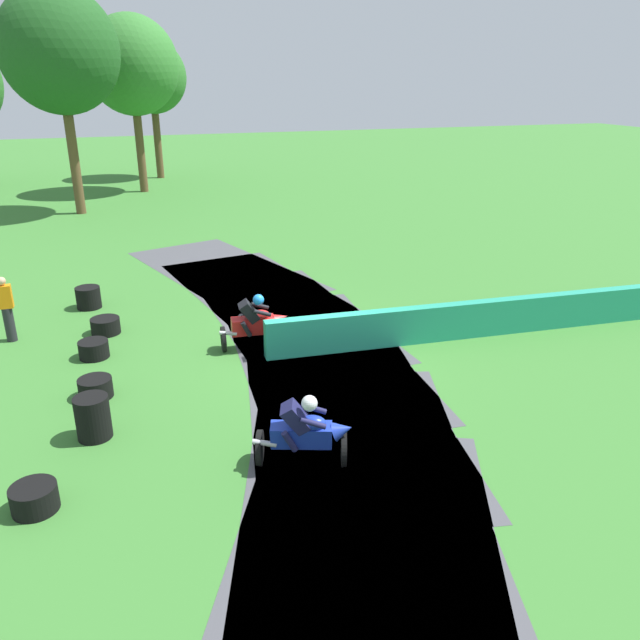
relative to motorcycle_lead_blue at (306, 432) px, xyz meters
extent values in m
plane|color=#38752D|center=(1.67, 4.29, -0.65)|extent=(120.00, 120.00, 0.00)
cube|color=#47474C|center=(-0.19, -2.96, -0.65)|extent=(6.56, 8.63, 0.01)
cube|color=#47474C|center=(0.71, -0.62, -0.65)|extent=(5.83, 8.55, 0.01)
cube|color=#47474C|center=(1.32, 1.81, -0.65)|extent=(5.01, 8.35, 0.01)
cube|color=#47474C|center=(1.63, 4.29, -0.65)|extent=(4.12, 8.03, 0.01)
cube|color=#47474C|center=(1.63, 6.79, -0.65)|extent=(4.11, 8.03, 0.01)
cube|color=#47474C|center=(1.32, 9.28, -0.65)|extent=(5.00, 8.35, 0.01)
cube|color=#47474C|center=(0.72, 11.71, -0.65)|extent=(5.82, 8.55, 0.01)
cube|color=#239375|center=(6.73, 3.97, -0.20)|extent=(12.71, 1.08, 0.90)
cylinder|color=black|center=(0.61, -0.14, -0.36)|extent=(0.32, 0.69, 0.70)
cylinder|color=black|center=(-0.71, 0.33, -0.36)|extent=(0.32, 0.69, 0.70)
cube|color=#1E38B2|center=(-0.07, 0.04, -0.06)|extent=(1.06, 0.67, 0.45)
ellipsoid|color=#1E38B2|center=(0.09, -0.07, 0.19)|extent=(0.52, 0.45, 0.29)
cone|color=#1E38B2|center=(0.57, -0.21, 0.05)|extent=(0.49, 0.43, 0.46)
cylinder|color=#B2B2B7|center=(-0.67, 0.14, -0.17)|extent=(0.41, 0.22, 0.17)
cube|color=#1E1E4C|center=(-0.17, 0.00, 0.31)|extent=(0.58, 0.39, 0.61)
sphere|color=white|center=(0.02, -0.13, 0.59)|extent=(0.26, 0.26, 0.26)
cylinder|color=#1E1E4C|center=(0.16, 0.07, 0.37)|extent=(0.43, 0.22, 0.24)
cylinder|color=#1E1E4C|center=(0.04, -0.27, 0.30)|extent=(0.43, 0.22, 0.24)
cylinder|color=#1E1E4C|center=(-0.18, 0.26, -0.01)|extent=(0.31, 0.15, 0.42)
cylinder|color=#1E1E4C|center=(-0.30, -0.07, -0.08)|extent=(0.31, 0.15, 0.42)
cylinder|color=black|center=(0.96, 5.01, -0.36)|extent=(0.14, 0.69, 0.68)
cylinder|color=black|center=(-0.44, 5.11, -0.36)|extent=(0.14, 0.69, 0.68)
cube|color=red|center=(0.26, 5.02, -0.06)|extent=(1.02, 0.41, 0.44)
ellipsoid|color=red|center=(0.43, 4.97, 0.20)|extent=(0.46, 0.34, 0.28)
cone|color=red|center=(0.93, 4.95, 0.06)|extent=(0.42, 0.39, 0.45)
cylinder|color=#B2B2B7|center=(-0.35, 4.95, -0.16)|extent=(0.41, 0.12, 0.17)
cube|color=black|center=(0.17, 4.97, 0.32)|extent=(0.52, 0.37, 0.60)
sphere|color=#1E7FE0|center=(0.39, 4.91, 0.60)|extent=(0.26, 0.26, 0.26)
cylinder|color=black|center=(0.46, 5.12, 0.37)|extent=(0.43, 0.11, 0.24)
cylinder|color=black|center=(0.44, 4.76, 0.32)|extent=(0.43, 0.11, 0.24)
cylinder|color=black|center=(0.09, 5.21, -0.01)|extent=(0.28, 0.16, 0.42)
cylinder|color=black|center=(0.06, 4.85, -0.07)|extent=(0.28, 0.16, 0.42)
cylinder|color=black|center=(-4.18, 0.21, -0.55)|extent=(0.69, 0.69, 0.20)
cylinder|color=black|center=(-4.18, 0.21, -0.35)|extent=(0.69, 0.69, 0.20)
cylinder|color=black|center=(-3.33, 2.07, -0.55)|extent=(0.61, 0.61, 0.20)
cylinder|color=black|center=(-3.33, 2.07, -0.35)|extent=(0.61, 0.61, 0.20)
cylinder|color=black|center=(-3.33, 2.07, -0.15)|extent=(0.61, 0.61, 0.20)
cylinder|color=black|center=(-3.33, 2.07, 0.05)|extent=(0.61, 0.61, 0.20)
cylinder|color=black|center=(-3.31, 3.66, -0.55)|extent=(0.68, 0.68, 0.20)
cylinder|color=black|center=(-3.31, 3.66, -0.35)|extent=(0.68, 0.68, 0.20)
cylinder|color=black|center=(-3.34, 5.69, -0.55)|extent=(0.68, 0.68, 0.20)
cylinder|color=black|center=(-3.34, 5.69, -0.35)|extent=(0.68, 0.68, 0.20)
cylinder|color=black|center=(-3.06, 7.13, -0.55)|extent=(0.72, 0.72, 0.20)
cylinder|color=black|center=(-3.06, 7.13, -0.35)|extent=(0.72, 0.72, 0.20)
cylinder|color=black|center=(-3.47, 9.24, -0.55)|extent=(0.67, 0.67, 0.20)
cylinder|color=black|center=(-3.47, 9.24, -0.35)|extent=(0.67, 0.67, 0.20)
cylinder|color=black|center=(-3.47, 9.24, -0.15)|extent=(0.67, 0.67, 0.20)
cylinder|color=#232328|center=(-5.25, 7.36, -0.22)|extent=(0.24, 0.24, 0.86)
cube|color=orange|center=(-5.25, 7.36, 0.49)|extent=(0.34, 0.22, 0.56)
sphere|color=tan|center=(-5.25, 7.36, 0.88)|extent=(0.20, 0.20, 0.20)
cone|color=orange|center=(7.07, 4.90, -0.43)|extent=(0.28, 0.28, 0.44)
cylinder|color=brown|center=(0.68, 33.18, 1.48)|extent=(0.44, 0.44, 4.26)
ellipsoid|color=#2D6B28|center=(0.68, 33.18, 5.35)|extent=(4.10, 4.10, 4.30)
cylinder|color=brown|center=(-0.67, 28.24, 1.60)|extent=(0.44, 0.44, 4.51)
ellipsoid|color=#33752D|center=(-0.67, 28.24, 5.91)|extent=(4.83, 4.83, 5.07)
cylinder|color=brown|center=(-3.92, 23.03, 1.80)|extent=(0.44, 0.44, 4.91)
ellipsoid|color=#1E511E|center=(-3.92, 23.03, 6.42)|extent=(5.10, 5.10, 5.35)
camera|label=1|loc=(-2.60, -8.50, 5.42)|focal=35.35mm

